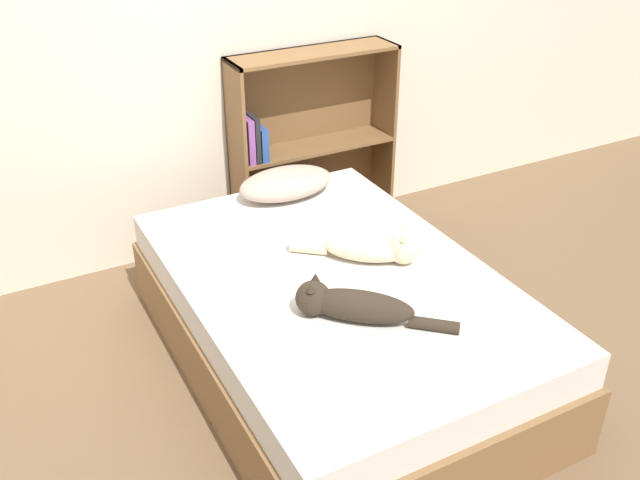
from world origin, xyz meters
name	(u,v)px	position (x,y,z in m)	size (l,w,h in m)	color
ground_plane	(335,363)	(0.00, 0.00, 0.00)	(8.00, 8.00, 0.00)	brown
wall_back	(211,28)	(0.00, 1.35, 1.25)	(8.00, 0.06, 2.50)	silver
bed	(335,321)	(0.00, 0.00, 0.24)	(1.29, 1.94, 0.49)	brown
pillow	(286,183)	(0.14, 0.79, 0.56)	(0.51, 0.30, 0.14)	#B29E8E
cat_light	(373,247)	(0.21, 0.04, 0.55)	(0.49, 0.43, 0.17)	beige
cat_dark	(350,304)	(-0.11, -0.30, 0.55)	(0.51, 0.47, 0.16)	#33281E
bookshelf	(306,143)	(0.48, 1.23, 0.56)	(0.97, 0.26, 1.11)	brown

